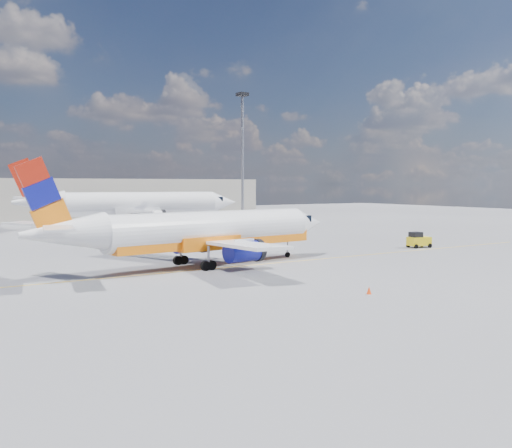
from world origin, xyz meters
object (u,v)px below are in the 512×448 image
second_jet (135,205)px  gse_tug (418,240)px  traffic_cone (369,291)px  main_jet (202,232)px

second_jet → gse_tug: bearing=-61.1°
traffic_cone → second_jet: bearing=83.0°
second_jet → traffic_cone: 62.08m
second_jet → traffic_cone: second_jet is taller
traffic_cone → gse_tug: bearing=35.8°
main_jet → second_jet: 46.15m
main_jet → gse_tug: 26.70m
main_jet → second_jet: bearing=69.6°
gse_tug → traffic_cone: (-23.36, -16.83, -0.57)m
second_jet → traffic_cone: bearing=-87.5°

